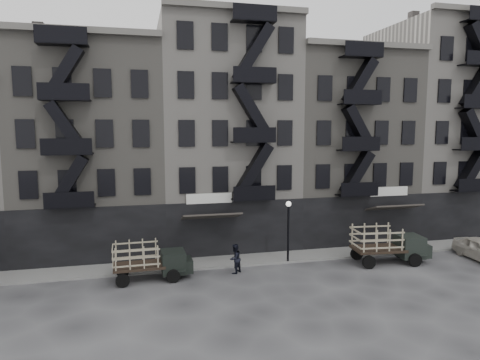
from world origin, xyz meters
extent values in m
plane|color=#38383A|center=(0.00, 0.00, 0.00)|extent=(140.00, 140.00, 0.00)
cube|color=slate|center=(0.00, 3.75, 0.07)|extent=(55.00, 2.50, 0.15)
cube|color=slate|center=(-10.00, 10.00, 7.50)|extent=(10.00, 10.00, 15.00)
cube|color=black|center=(-10.00, 5.05, 2.00)|extent=(10.00, 0.35, 4.00)
cube|color=#595651|center=(-10.00, 4.85, 15.20)|extent=(10.00, 0.50, 0.40)
cube|color=#4C4744|center=(-13.00, 10.00, 15.60)|extent=(0.70, 0.70, 1.20)
cube|color=#4C4744|center=(-7.50, 10.00, 15.60)|extent=(0.70, 0.70, 1.20)
cube|color=#ACA69E|center=(0.00, 10.00, 8.50)|extent=(10.00, 10.00, 17.00)
cube|color=black|center=(0.00, 5.05, 2.00)|extent=(10.00, 0.35, 4.00)
cube|color=#595651|center=(0.00, 4.85, 17.20)|extent=(10.00, 0.50, 0.40)
cube|color=#4C4744|center=(-3.00, 10.00, 17.60)|extent=(0.70, 0.70, 1.20)
cube|color=#4C4744|center=(2.50, 10.00, 17.60)|extent=(0.70, 0.70, 1.20)
cube|color=slate|center=(10.00, 10.00, 7.50)|extent=(10.00, 10.00, 15.00)
cube|color=black|center=(10.00, 5.05, 2.00)|extent=(10.00, 0.35, 4.00)
cube|color=#595651|center=(10.00, 4.85, 15.20)|extent=(10.00, 0.50, 0.40)
cube|color=#4C4744|center=(7.00, 10.00, 15.60)|extent=(0.70, 0.70, 1.20)
cube|color=#4C4744|center=(12.50, 10.00, 15.60)|extent=(0.70, 0.70, 1.20)
cube|color=#ACA69E|center=(20.00, 10.00, 9.00)|extent=(10.00, 10.00, 18.00)
cube|color=black|center=(20.00, 5.05, 2.00)|extent=(10.00, 0.35, 4.00)
cube|color=#4C4744|center=(17.00, 10.00, 18.60)|extent=(0.70, 0.70, 1.20)
cube|color=#4C4744|center=(22.50, 10.00, 18.60)|extent=(0.70, 0.70, 1.20)
cylinder|color=black|center=(3.00, 2.60, 2.00)|extent=(0.14, 0.14, 4.00)
sphere|color=silver|center=(3.00, 2.60, 4.10)|extent=(0.36, 0.36, 0.36)
cube|color=black|center=(-6.86, 1.51, 0.93)|extent=(3.06, 1.86, 0.16)
cube|color=black|center=(-4.83, 1.57, 1.02)|extent=(1.46, 1.63, 1.33)
cube|color=black|center=(-4.03, 1.59, 0.75)|extent=(0.75, 1.35, 0.80)
cylinder|color=black|center=(-4.89, 0.68, 0.40)|extent=(0.80, 0.22, 0.80)
cylinder|color=black|center=(-4.94, 2.45, 0.40)|extent=(0.80, 0.22, 0.80)
cylinder|color=black|center=(-7.81, 0.60, 0.40)|extent=(0.80, 0.22, 0.80)
cylinder|color=black|center=(-7.86, 2.37, 0.40)|extent=(0.80, 0.22, 0.80)
cube|color=black|center=(8.92, 1.09, 1.03)|extent=(3.50, 2.27, 0.18)
cube|color=black|center=(11.16, 0.88, 1.12)|extent=(1.73, 1.90, 1.47)
cube|color=black|center=(12.03, 0.79, 0.83)|extent=(0.92, 1.54, 0.88)
cylinder|color=black|center=(10.97, -0.09, 0.44)|extent=(0.90, 0.30, 0.88)
cylinder|color=black|center=(11.15, 1.86, 0.44)|extent=(0.90, 0.30, 0.88)
cylinder|color=black|center=(7.75, 0.22, 0.44)|extent=(0.90, 0.30, 0.88)
cylinder|color=black|center=(7.94, 2.17, 0.44)|extent=(0.90, 0.30, 0.88)
imported|color=black|center=(-0.96, 1.48, 0.95)|extent=(1.16, 1.15, 1.89)
camera|label=1|loc=(-6.78, -24.08, 9.20)|focal=32.00mm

